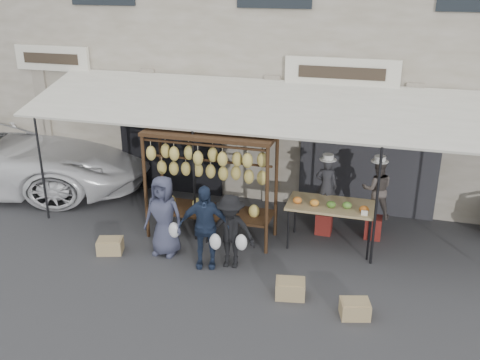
# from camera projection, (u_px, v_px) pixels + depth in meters

# --- Properties ---
(ground_plane) EXTENTS (90.00, 90.00, 0.00)m
(ground_plane) POSITION_uv_depth(u_px,v_px,m) (225.00, 274.00, 9.68)
(ground_plane) COLOR #2D2D30
(shophouse) EXTENTS (24.00, 6.15, 7.30)m
(shophouse) POSITION_uv_depth(u_px,v_px,m) (299.00, 31.00, 14.15)
(shophouse) COLOR #B8AEA1
(shophouse) RESTS_ON ground_plane
(awning) EXTENTS (10.00, 2.35, 2.92)m
(awning) POSITION_uv_depth(u_px,v_px,m) (259.00, 107.00, 10.77)
(awning) COLOR silver
(awning) RESTS_ON ground_plane
(banana_rack) EXTENTS (2.60, 0.90, 2.24)m
(banana_rack) POSITION_uv_depth(u_px,v_px,m) (210.00, 165.00, 10.48)
(banana_rack) COLOR black
(banana_rack) RESTS_ON ground_plane
(produce_table) EXTENTS (1.70, 0.90, 1.04)m
(produce_table) POSITION_uv_depth(u_px,v_px,m) (331.00, 206.00, 10.37)
(produce_table) COLOR #9D875F
(produce_table) RESTS_ON ground_plane
(vendor_left) EXTENTS (0.45, 0.30, 1.20)m
(vendor_left) POSITION_uv_depth(u_px,v_px,m) (326.00, 186.00, 10.84)
(vendor_left) COLOR #29292D
(vendor_left) RESTS_ON stool_left
(vendor_right) EXTENTS (0.67, 0.56, 1.24)m
(vendor_right) POSITION_uv_depth(u_px,v_px,m) (377.00, 189.00, 10.63)
(vendor_right) COLOR #4F4642
(vendor_right) RESTS_ON stool_right
(customer_left) EXTENTS (0.80, 0.55, 1.59)m
(customer_left) POSITION_uv_depth(u_px,v_px,m) (164.00, 216.00, 10.14)
(customer_left) COLOR #393B52
(customer_left) RESTS_ON ground_plane
(customer_mid) EXTENTS (1.00, 0.60, 1.60)m
(customer_mid) POSITION_uv_depth(u_px,v_px,m) (204.00, 227.00, 9.70)
(customer_mid) COLOR #1F2B44
(customer_mid) RESTS_ON ground_plane
(customer_right) EXTENTS (0.96, 0.59, 1.42)m
(customer_right) POSITION_uv_depth(u_px,v_px,m) (230.00, 232.00, 9.71)
(customer_right) COLOR black
(customer_right) RESTS_ON ground_plane
(stool_left) EXTENTS (0.40, 0.40, 0.46)m
(stool_left) POSITION_uv_depth(u_px,v_px,m) (324.00, 223.00, 11.14)
(stool_left) COLOR maroon
(stool_left) RESTS_ON ground_plane
(stool_right) EXTENTS (0.37, 0.37, 0.46)m
(stool_right) POSITION_uv_depth(u_px,v_px,m) (373.00, 227.00, 10.94)
(stool_right) COLOR maroon
(stool_right) RESTS_ON ground_plane
(crate_near_a) EXTENTS (0.55, 0.45, 0.29)m
(crate_near_a) POSITION_uv_depth(u_px,v_px,m) (290.00, 289.00, 8.98)
(crate_near_a) COLOR tan
(crate_near_a) RESTS_ON ground_plane
(crate_near_b) EXTENTS (0.53, 0.45, 0.27)m
(crate_near_b) POSITION_uv_depth(u_px,v_px,m) (355.00, 309.00, 8.46)
(crate_near_b) COLOR tan
(crate_near_b) RESTS_ON ground_plane
(crate_far) EXTENTS (0.56, 0.48, 0.28)m
(crate_far) POSITION_uv_depth(u_px,v_px,m) (110.00, 246.00, 10.39)
(crate_far) COLOR tan
(crate_far) RESTS_ON ground_plane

